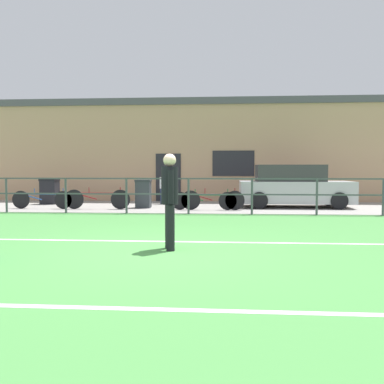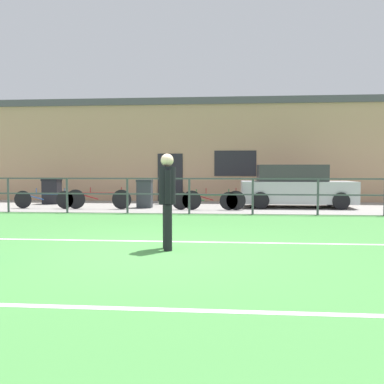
{
  "view_description": "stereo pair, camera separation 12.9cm",
  "coord_description": "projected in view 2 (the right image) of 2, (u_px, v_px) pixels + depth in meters",
  "views": [
    {
      "loc": [
        1.1,
        -7.19,
        1.44
      ],
      "look_at": [
        0.26,
        3.97,
        0.82
      ],
      "focal_mm": 39.14,
      "sensor_mm": 36.0,
      "label": 1
    },
    {
      "loc": [
        1.23,
        -7.18,
        1.44
      ],
      "look_at": [
        0.26,
        3.97,
        0.82
      ],
      "focal_mm": 39.14,
      "sensor_mm": 36.0,
      "label": 2
    }
  ],
  "objects": [
    {
      "name": "field_line_touchline",
      "position": [
        166.0,
        241.0,
        8.27
      ],
      "size": [
        36.0,
        0.11,
        0.0
      ],
      "primitive_type": "cube",
      "color": "white",
      "rests_on": "ground"
    },
    {
      "name": "bicycle_parked_0",
      "position": [
        214.0,
        200.0,
        14.41
      ],
      "size": [
        2.19,
        0.04,
        0.76
      ],
      "color": "black",
      "rests_on": "pavement_strip"
    },
    {
      "name": "parked_car_red",
      "position": [
        295.0,
        187.0,
        15.45
      ],
      "size": [
        4.07,
        1.82,
        1.57
      ],
      "color": "#B7B7BC",
      "rests_on": "pavement_strip"
    },
    {
      "name": "field_line_hash",
      "position": [
        108.0,
        308.0,
        4.31
      ],
      "size": [
        36.0,
        0.11,
        0.0
      ],
      "primitive_type": "cube",
      "color": "white",
      "rests_on": "ground"
    },
    {
      "name": "bicycle_parked_4",
      "position": [
        204.0,
        200.0,
        14.44
      ],
      "size": [
        2.28,
        0.04,
        0.73
      ],
      "color": "black",
      "rests_on": "pavement_strip"
    },
    {
      "name": "pavement_strip",
      "position": [
        195.0,
        207.0,
        15.78
      ],
      "size": [
        48.0,
        5.0,
        0.02
      ],
      "primitive_type": "cube",
      "color": "gray",
      "rests_on": "ground"
    },
    {
      "name": "trash_bin_1",
      "position": [
        52.0,
        191.0,
        16.93
      ],
      "size": [
        0.67,
        0.57,
        1.02
      ],
      "color": "black",
      "rests_on": "pavement_strip"
    },
    {
      "name": "ground",
      "position": [
        158.0,
        252.0,
        7.33
      ],
      "size": [
        60.0,
        44.0,
        0.04
      ],
      "primitive_type": "cube",
      "color": "#478C42"
    },
    {
      "name": "spectator_child",
      "position": [
        166.0,
        186.0,
        16.76
      ],
      "size": [
        0.36,
        0.23,
        1.3
      ],
      "rotation": [
        0.0,
        0.0,
        3.12
      ],
      "color": "#232D4C",
      "rests_on": "pavement_strip"
    },
    {
      "name": "clubhouse_facade",
      "position": [
        202.0,
        151.0,
        19.34
      ],
      "size": [
        28.0,
        2.56,
        4.53
      ],
      "color": "tan",
      "rests_on": "ground"
    },
    {
      "name": "bicycle_parked_2",
      "position": [
        98.0,
        199.0,
        14.76
      ],
      "size": [
        2.35,
        0.04,
        0.78
      ],
      "color": "black",
      "rests_on": "pavement_strip"
    },
    {
      "name": "trash_bin_0",
      "position": [
        145.0,
        194.0,
        15.24
      ],
      "size": [
        0.56,
        0.47,
        1.03
      ],
      "color": "#33383D",
      "rests_on": "pavement_strip"
    },
    {
      "name": "player_goalkeeper",
      "position": [
        167.0,
        195.0,
        7.41
      ],
      "size": [
        0.3,
        0.46,
        1.7
      ],
      "rotation": [
        0.0,
        0.0,
        1.79
      ],
      "color": "black",
      "rests_on": "ground"
    },
    {
      "name": "perimeter_fence",
      "position": [
        189.0,
        191.0,
        13.26
      ],
      "size": [
        36.07,
        0.07,
        1.15
      ],
      "color": "#474C51",
      "rests_on": "ground"
    },
    {
      "name": "bicycle_parked_3",
      "position": [
        44.0,
        199.0,
        14.93
      ],
      "size": [
        2.19,
        0.04,
        0.73
      ],
      "color": "black",
      "rests_on": "pavement_strip"
    }
  ]
}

